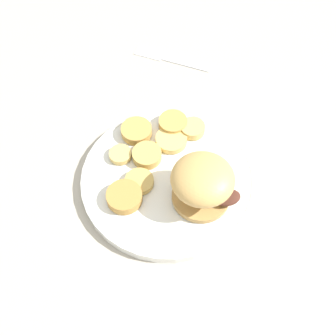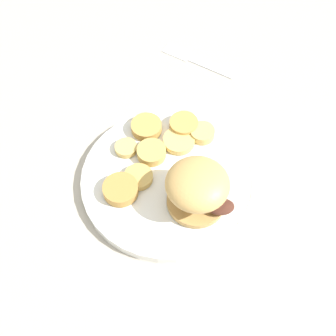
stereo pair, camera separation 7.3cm
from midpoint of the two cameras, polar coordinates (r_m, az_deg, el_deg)
ground_plane at (r=0.76m, az=2.72°, el=-1.98°), size 4.00×4.00×0.00m
dinner_plate at (r=0.75m, az=2.75°, el=-1.58°), size 0.28×0.28×0.02m
sandwich at (r=0.69m, az=6.72°, el=-2.63°), size 0.10×0.10×0.08m
potato_round_0 at (r=0.72m, az=-2.97°, el=-2.86°), size 0.06×0.06×0.02m
potato_round_1 at (r=0.76m, az=0.68°, el=1.72°), size 0.05×0.05×0.02m
potato_round_2 at (r=0.78m, az=3.99°, el=3.14°), size 0.05×0.05×0.01m
potato_round_3 at (r=0.79m, az=-0.04°, el=4.84°), size 0.05×0.05×0.01m
potato_round_4 at (r=0.77m, az=-2.48°, el=2.28°), size 0.04×0.04×0.01m
potato_round_5 at (r=0.80m, az=4.53°, el=5.08°), size 0.05×0.05×0.02m
potato_round_6 at (r=0.74m, az=-0.81°, el=-1.61°), size 0.05×0.05×0.01m
potato_round_7 at (r=0.79m, az=6.84°, el=4.08°), size 0.04×0.04×0.01m
fork at (r=0.94m, az=5.83°, el=12.72°), size 0.14×0.11×0.00m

